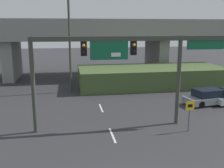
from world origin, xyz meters
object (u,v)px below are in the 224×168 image
(signal_gantry, at_px, (125,56))
(highway_light_pole_near, at_px, (69,24))
(parked_sedan_near_right, at_px, (208,97))
(speed_limit_sign, at_px, (189,111))

(signal_gantry, relative_size, highway_light_pole_near, 0.98)
(signal_gantry, relative_size, parked_sedan_near_right, 2.79)
(highway_light_pole_near, bearing_deg, parked_sedan_near_right, -28.73)
(highway_light_pole_near, distance_m, parked_sedan_near_right, 15.61)
(signal_gantry, relative_size, speed_limit_sign, 6.23)
(highway_light_pole_near, height_order, parked_sedan_near_right, highway_light_pole_near)
(highway_light_pole_near, relative_size, parked_sedan_near_right, 2.83)
(highway_light_pole_near, xyz_separation_m, parked_sedan_near_right, (12.39, -6.80, -6.62))
(speed_limit_sign, relative_size, highway_light_pole_near, 0.16)
(speed_limit_sign, bearing_deg, signal_gantry, 159.01)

